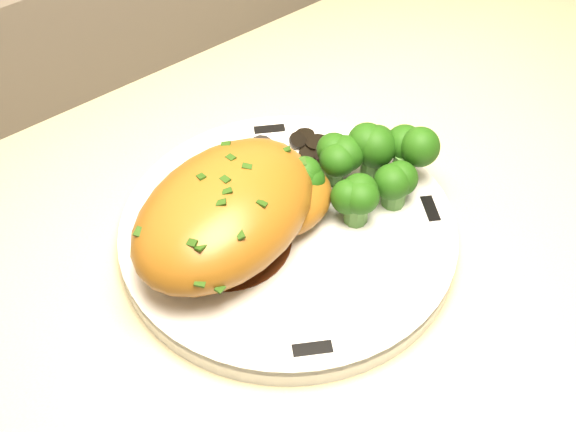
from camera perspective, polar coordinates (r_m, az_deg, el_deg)
plate at (r=0.56m, az=0.00°, el=-1.29°), size 0.30×0.30×0.02m
rim_accent_0 at (r=0.64m, az=-1.48°, el=6.86°), size 0.03×0.02×0.00m
rim_accent_1 at (r=0.56m, az=-11.61°, el=-1.88°), size 0.02×0.03×0.00m
rim_accent_2 at (r=0.49m, az=1.94°, el=-10.45°), size 0.03×0.02×0.00m
rim_accent_3 at (r=0.58m, az=11.17°, el=0.56°), size 0.02×0.03×0.00m
gravy_pool at (r=0.55m, az=-4.79°, el=-1.92°), size 0.10×0.10×0.00m
chicken_breast at (r=0.53m, az=-4.37°, el=0.42°), size 0.19×0.15×0.06m
mushroom_pile at (r=0.59m, az=-0.13°, el=3.64°), size 0.08×0.06×0.02m
broccoli_florets at (r=0.57m, az=5.94°, el=3.55°), size 0.10×0.08×0.04m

